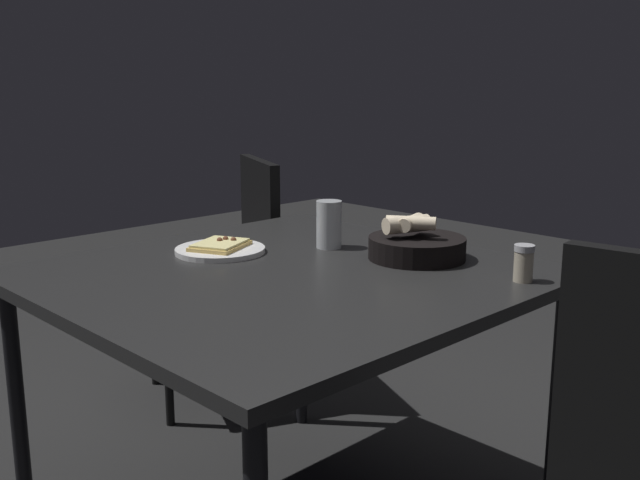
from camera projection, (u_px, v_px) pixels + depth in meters
dining_table at (286, 293)px, 1.81m from camera, size 1.08×1.10×0.74m
pizza_plate at (220, 249)px, 1.98m from camera, size 0.24×0.24×0.04m
bread_basket at (416, 245)px, 1.91m from camera, size 0.25×0.25×0.12m
beer_glass at (329, 227)px, 2.03m from camera, size 0.07×0.07×0.13m
pepper_shaker at (523, 265)px, 1.69m from camera, size 0.05×0.05×0.09m
chair_near at (230, 263)px, 2.75m from camera, size 0.58×0.58×0.90m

